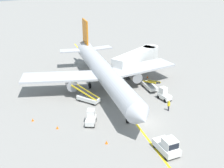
# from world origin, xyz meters

# --- Properties ---
(ground_plane) EXTENTS (300.00, 300.00, 0.00)m
(ground_plane) POSITION_xyz_m (0.00, 0.00, 0.00)
(ground_plane) COLOR gray
(taxi_line_yellow) EXTENTS (11.60, 79.24, 0.01)m
(taxi_line_yellow) POSITION_xyz_m (-0.66, 5.00, 0.00)
(taxi_line_yellow) COLOR yellow
(taxi_line_yellow) RESTS_ON ground
(airliner) EXTENTS (28.32, 35.30, 10.10)m
(airliner) POSITION_xyz_m (-0.59, 13.03, 3.42)
(airliner) COLOR #B2B5BA
(airliner) RESTS_ON ground
(jet_bridge) EXTENTS (12.72, 7.81, 4.85)m
(jet_bridge) POSITION_xyz_m (9.12, 17.16, 3.54)
(jet_bridge) COLOR silver
(jet_bridge) RESTS_ON ground
(pushback_tug) EXTENTS (2.05, 3.68, 2.20)m
(pushback_tug) POSITION_xyz_m (-1.39, -7.11, 0.99)
(pushback_tug) COLOR silver
(pushback_tug) RESTS_ON ground
(baggage_tug_near_wing) EXTENTS (2.35, 2.73, 2.10)m
(baggage_tug_near_wing) POSITION_xyz_m (-7.07, 3.21, 0.93)
(baggage_tug_near_wing) COLOR silver
(baggage_tug_near_wing) RESTS_ON ground
(baggage_tug_by_cargo_door) EXTENTS (1.52, 2.50, 2.10)m
(baggage_tug_by_cargo_door) POSITION_xyz_m (6.79, 5.02, 0.93)
(baggage_tug_by_cargo_door) COLOR silver
(baggage_tug_by_cargo_door) RESTS_ON ground
(belt_loader_forward_hold) EXTENTS (3.77, 4.88, 2.59)m
(belt_loader_forward_hold) POSITION_xyz_m (-4.91, 9.84, 0.78)
(belt_loader_forward_hold) COLOR silver
(belt_loader_forward_hold) RESTS_ON ground
(belt_loader_aft_hold) EXTENTS (1.96, 5.12, 2.59)m
(belt_loader_aft_hold) POSITION_xyz_m (6.97, 9.55, 0.78)
(belt_loader_aft_hold) COLOR silver
(belt_loader_aft_hold) RESTS_ON ground
(ground_crew_marshaller) EXTENTS (0.36, 0.24, 1.70)m
(ground_crew_marshaller) POSITION_xyz_m (5.13, 1.48, 0.91)
(ground_crew_marshaller) COLOR #26262D
(ground_crew_marshaller) RESTS_ON ground
(safety_cone_nose_left) EXTENTS (0.36, 0.36, 0.44)m
(safety_cone_nose_left) POSITION_xyz_m (-11.78, 4.01, 0.22)
(safety_cone_nose_left) COLOR orange
(safety_cone_nose_left) RESTS_ON ground
(safety_cone_nose_right) EXTENTS (0.36, 0.36, 0.44)m
(safety_cone_nose_right) POSITION_xyz_m (9.54, 14.33, 0.22)
(safety_cone_nose_right) COLOR orange
(safety_cone_nose_right) RESTS_ON ground
(safety_cone_wingtip_left) EXTENTS (0.36, 0.36, 0.44)m
(safety_cone_wingtip_left) POSITION_xyz_m (-14.40, 7.59, 0.22)
(safety_cone_wingtip_left) COLOR orange
(safety_cone_wingtip_left) RESTS_ON ground
(safety_cone_wingtip_right) EXTENTS (0.36, 0.36, 0.44)m
(safety_cone_wingtip_right) POSITION_xyz_m (0.17, 12.71, 0.22)
(safety_cone_wingtip_right) COLOR orange
(safety_cone_wingtip_right) RESTS_ON ground
(safety_cone_tail_area) EXTENTS (0.36, 0.36, 0.44)m
(safety_cone_tail_area) POSITION_xyz_m (-7.18, -2.19, 0.22)
(safety_cone_tail_area) COLOR orange
(safety_cone_tail_area) RESTS_ON ground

